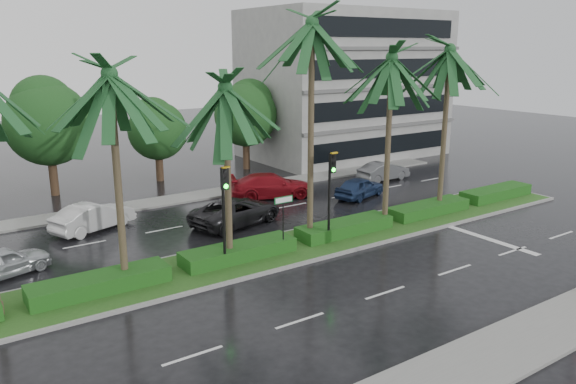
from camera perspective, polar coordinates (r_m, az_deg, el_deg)
ground at (r=25.55m, az=2.02°, el=-6.32°), size 120.00×120.00×0.00m
near_sidewalk at (r=19.08m, az=21.12°, el=-14.77°), size 40.00×2.40×0.12m
far_sidewalk at (r=35.45m, az=-9.54°, el=-0.44°), size 40.00×2.00×0.12m
median at (r=26.28m, az=0.73°, el=-5.52°), size 36.00×4.00×0.15m
hedge at (r=26.16m, az=0.73°, el=-4.76°), size 35.20×1.40×0.60m
lane_markings at (r=27.05m, az=7.77°, el=-5.23°), size 34.00×13.06×0.01m
palm_row at (r=24.04m, az=-1.72°, el=11.92°), size 26.30×4.20×10.79m
signal_median_left at (r=22.83m, az=-6.48°, el=-1.04°), size 0.34×0.42×4.36m
signal_median_right at (r=25.76m, az=4.38°, el=0.81°), size 0.34×0.42×4.36m
street_sign at (r=24.70m, az=-0.47°, el=-1.85°), size 0.95×0.09×2.60m
bg_trees at (r=40.23m, az=-11.33°, el=7.91°), size 33.13×5.62×8.11m
building at (r=48.65m, az=5.74°, el=10.81°), size 16.00×10.00×12.00m
car_silver at (r=25.71m, az=-26.88°, el=-6.36°), size 2.47×3.88×1.23m
car_white at (r=30.24m, az=-19.17°, el=-2.39°), size 2.97×4.56×1.42m
car_darkgrey at (r=29.61m, az=-5.27°, el=-1.96°), size 3.55×5.60×1.44m
car_red at (r=34.79m, az=-1.68°, el=0.65°), size 3.79×5.60×1.51m
car_blue at (r=35.06m, az=7.29°, el=0.47°), size 2.54×4.10×1.30m
car_grey at (r=39.89m, az=9.68°, el=2.09°), size 1.43×3.95×1.30m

